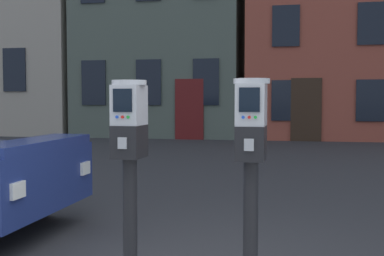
% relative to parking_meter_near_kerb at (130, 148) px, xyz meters
% --- Properties ---
extents(parking_meter_near_kerb, '(0.22, 0.26, 1.36)m').
position_rel_parking_meter_near_kerb_xyz_m(parking_meter_near_kerb, '(0.00, 0.00, 0.00)').
color(parking_meter_near_kerb, black).
rests_on(parking_meter_near_kerb, sidewalk_slab).
extents(parking_meter_twin_adjacent, '(0.22, 0.26, 1.37)m').
position_rel_parking_meter_near_kerb_xyz_m(parking_meter_twin_adjacent, '(0.76, 0.00, 0.00)').
color(parking_meter_twin_adjacent, black).
rests_on(parking_meter_twin_adjacent, sidewalk_slab).
extents(townhouse_green_painted, '(6.14, 6.73, 10.87)m').
position_rel_parking_meter_near_kerb_xyz_m(townhouse_green_painted, '(-3.79, 17.02, 4.36)').
color(townhouse_green_painted, '#4C564C').
rests_on(townhouse_green_painted, ground_plane).
extents(townhouse_brick_corner, '(8.14, 5.45, 9.87)m').
position_rel_parking_meter_near_kerb_xyz_m(townhouse_brick_corner, '(3.65, 16.38, 3.86)').
color(townhouse_brick_corner, brown).
rests_on(townhouse_brick_corner, ground_plane).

